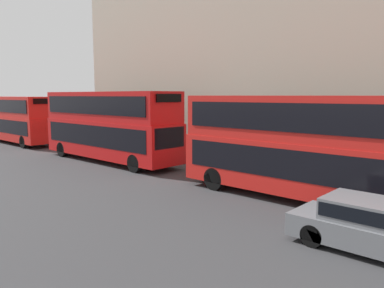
{
  "coord_description": "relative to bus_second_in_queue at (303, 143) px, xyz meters",
  "views": [
    {
      "loc": [
        -12.18,
        11.16,
        4.18
      ],
      "look_at": [
        0.48,
        22.81,
        1.94
      ],
      "focal_mm": 35.0,
      "sensor_mm": 36.0,
      "label": 1
    }
  ],
  "objects": [
    {
      "name": "bus_second_in_queue",
      "position": [
        0.0,
        0.0,
        0.0
      ],
      "size": [
        2.59,
        10.35,
        4.17
      ],
      "color": "red",
      "rests_on": "ground"
    },
    {
      "name": "bus_third_in_queue",
      "position": [
        -0.0,
        13.11,
        0.12
      ],
      "size": [
        2.59,
        11.08,
        4.4
      ],
      "color": "red",
      "rests_on": "ground"
    },
    {
      "name": "car_hatchback",
      "position": [
        -3.4,
        -3.78,
        -1.57
      ],
      "size": [
        1.81,
        4.36,
        1.4
      ],
      "color": "slate",
      "rests_on": "ground"
    },
    {
      "name": "bus_trailing",
      "position": [
        0.0,
        26.81,
        -0.05
      ],
      "size": [
        2.59,
        10.52,
        4.07
      ],
      "color": "red",
      "rests_on": "ground"
    }
  ]
}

